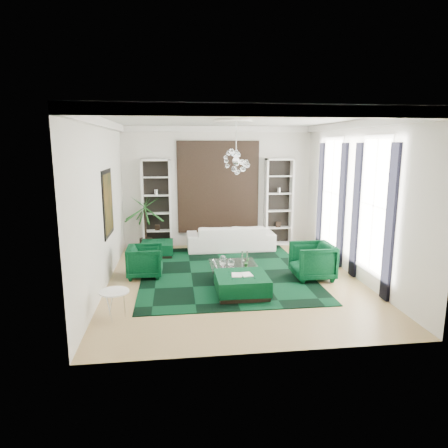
{
  "coord_description": "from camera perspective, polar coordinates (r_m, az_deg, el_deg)",
  "views": [
    {
      "loc": [
        -1.39,
        -9.15,
        3.23
      ],
      "look_at": [
        -0.18,
        0.5,
        1.29
      ],
      "focal_mm": 32.0,
      "sensor_mm": 36.0,
      "label": 1
    }
  ],
  "objects": [
    {
      "name": "crown_molding",
      "position": [
        9.27,
        1.55,
        14.19
      ],
      "size": [
        6.0,
        7.0,
        0.18
      ],
      "primitive_type": null,
      "color": "white",
      "rests_on": "ceiling"
    },
    {
      "name": "side_table",
      "position": [
        7.91,
        -15.31,
        -11.12
      ],
      "size": [
        0.55,
        0.55,
        0.53
      ],
      "primitive_type": "cylinder",
      "color": "white",
      "rests_on": "floor"
    },
    {
      "name": "armchair_left",
      "position": [
        10.11,
        -11.2,
        -5.24
      ],
      "size": [
        0.86,
        0.84,
        0.78
      ],
      "primitive_type": "imported",
      "rotation": [
        0.0,
        0.0,
        1.57
      ],
      "color": "black",
      "rests_on": "floor"
    },
    {
      "name": "floor",
      "position": [
        9.81,
        1.44,
        -8.0
      ],
      "size": [
        6.0,
        7.0,
        0.02
      ],
      "primitive_type": "cube",
      "color": "tan",
      "rests_on": "ground"
    },
    {
      "name": "table_plant",
      "position": [
        9.46,
        3.28,
        -5.53
      ],
      "size": [
        0.12,
        0.1,
        0.22
      ],
      "primitive_type": "imported",
      "color": "#1E5B21",
      "rests_on": "coffee_table"
    },
    {
      "name": "armchair_right",
      "position": [
        10.01,
        12.49,
        -5.18
      ],
      "size": [
        0.97,
        0.94,
        0.88
      ],
      "primitive_type": "imported",
      "rotation": [
        0.0,
        0.0,
        -1.57
      ],
      "color": "black",
      "rests_on": "floor"
    },
    {
      "name": "window_near",
      "position": [
        9.44,
        20.63,
        2.46
      ],
      "size": [
        0.03,
        1.1,
        2.9
      ],
      "primitive_type": "cube",
      "color": "white",
      "rests_on": "wall_right"
    },
    {
      "name": "rug",
      "position": [
        10.35,
        0.12,
        -6.84
      ],
      "size": [
        4.2,
        5.0,
        0.02
      ],
      "primitive_type": "cube",
      "color": "black",
      "rests_on": "floor"
    },
    {
      "name": "shelving_right",
      "position": [
        13.03,
        7.81,
        3.11
      ],
      "size": [
        0.9,
        0.38,
        2.8
      ],
      "primitive_type": null,
      "color": "white",
      "rests_on": "floor"
    },
    {
      "name": "curtain_far_a",
      "position": [
        10.9,
        16.46,
        2.49
      ],
      "size": [
        0.07,
        0.3,
        3.25
      ],
      "primitive_type": "cube",
      "color": "black",
      "rests_on": "floor"
    },
    {
      "name": "wall_left",
      "position": [
        9.39,
        -17.0,
        2.65
      ],
      "size": [
        0.02,
        7.0,
        3.8
      ],
      "primitive_type": "cube",
      "color": "silver",
      "rests_on": "ground"
    },
    {
      "name": "book",
      "position": [
        8.72,
        2.55,
        -7.22
      ],
      "size": [
        0.45,
        0.3,
        0.03
      ],
      "primitive_type": "cube",
      "color": "white",
      "rests_on": "ottoman_front"
    },
    {
      "name": "wall_front",
      "position": [
        5.96,
        6.53,
        -1.68
      ],
      "size": [
        6.0,
        0.02,
        3.8
      ],
      "primitive_type": "cube",
      "color": "silver",
      "rests_on": "ground"
    },
    {
      "name": "wall_back",
      "position": [
        12.81,
        -0.86,
        5.33
      ],
      "size": [
        6.0,
        0.02,
        3.8
      ],
      "primitive_type": "cube",
      "color": "silver",
      "rests_on": "ground"
    },
    {
      "name": "painting",
      "position": [
        9.98,
        -16.19,
        2.89
      ],
      "size": [
        0.04,
        1.3,
        1.6
      ],
      "primitive_type": "cube",
      "color": "black",
      "rests_on": "wall_left"
    },
    {
      "name": "ceiling_medallion",
      "position": [
        9.57,
        1.28,
        14.52
      ],
      "size": [
        0.9,
        0.9,
        0.05
      ],
      "primitive_type": "cylinder",
      "color": "white",
      "rests_on": "ceiling"
    },
    {
      "name": "shelving_left",
      "position": [
        12.61,
        -9.6,
        2.79
      ],
      "size": [
        0.9,
        0.38,
        2.8
      ],
      "primitive_type": null,
      "color": "white",
      "rests_on": "floor"
    },
    {
      "name": "tapestry",
      "position": [
        12.76,
        -0.83,
        5.31
      ],
      "size": [
        2.5,
        0.06,
        2.8
      ],
      "primitive_type": "cube",
      "color": "black",
      "rests_on": "wall_back"
    },
    {
      "name": "coffee_table",
      "position": [
        9.73,
        1.37,
        -6.9
      ],
      "size": [
        1.12,
        1.12,
        0.39
      ],
      "primitive_type": null,
      "color": "white",
      "rests_on": "floor"
    },
    {
      "name": "window_far",
      "position": [
        11.59,
        15.17,
        4.31
      ],
      "size": [
        0.03,
        1.1,
        2.9
      ],
      "primitive_type": "cube",
      "color": "white",
      "rests_on": "wall_right"
    },
    {
      "name": "curtain_near_b",
      "position": [
        10.15,
        18.34,
        1.76
      ],
      "size": [
        0.07,
        0.3,
        3.25
      ],
      "primitive_type": "cube",
      "color": "black",
      "rests_on": "floor"
    },
    {
      "name": "wall_right",
      "position": [
        10.24,
        18.42,
        3.25
      ],
      "size": [
        0.02,
        7.0,
        3.8
      ],
      "primitive_type": "cube",
      "color": "silver",
      "rests_on": "ground"
    },
    {
      "name": "sofa",
      "position": [
        12.41,
        0.93,
        -1.94
      ],
      "size": [
        2.67,
        1.04,
        0.78
      ],
      "primitive_type": "imported",
      "rotation": [
        0.0,
        0.0,
        3.14
      ],
      "color": "silver",
      "rests_on": "floor"
    },
    {
      "name": "ceiling",
      "position": [
        9.28,
        1.56,
        14.87
      ],
      "size": [
        6.0,
        7.0,
        0.02
      ],
      "primitive_type": "cube",
      "color": "white",
      "rests_on": "ground"
    },
    {
      "name": "curtain_far_b",
      "position": [
        12.33,
        13.6,
        3.61
      ],
      "size": [
        0.07,
        0.3,
        3.25
      ],
      "primitive_type": "cube",
      "color": "black",
      "rests_on": "floor"
    },
    {
      "name": "ottoman_side",
      "position": [
        11.95,
        -9.5,
        -3.54
      ],
      "size": [
        0.92,
        0.92,
        0.41
      ],
      "primitive_type": "cube",
      "color": "black",
      "rests_on": "floor"
    },
    {
      "name": "chandelier",
      "position": [
        9.35,
        1.73,
        8.96
      ],
      "size": [
        0.72,
        0.72,
        0.65
      ],
      "primitive_type": null,
      "color": "white",
      "rests_on": "ceiling"
    },
    {
      "name": "palm",
      "position": [
        12.51,
        -11.22,
        1.22
      ],
      "size": [
        1.36,
        1.36,
        2.18
      ],
      "primitive_type": null,
      "color": "#1E5B21",
      "rests_on": "floor"
    },
    {
      "name": "ottoman_front",
      "position": [
        8.8,
        2.54,
        -8.7
      ],
      "size": [
        1.12,
        1.12,
        0.45
      ],
      "primitive_type": "cube",
      "color": "black",
      "rests_on": "floor"
    },
    {
      "name": "curtain_near_a",
      "position": [
        8.79,
        22.65,
        0.05
      ],
      "size": [
        0.07,
        0.3,
        3.25
      ],
      "primitive_type": "cube",
      "color": "black",
      "rests_on": "floor"
    }
  ]
}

